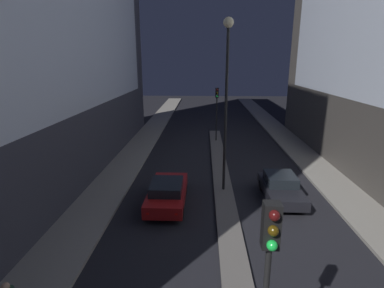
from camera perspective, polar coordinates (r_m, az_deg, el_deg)
The scene contains 6 objects.
median_strip at distance 18.80m, azimuth 5.91°, elevation -8.18°, with size 1.12×30.20×0.15m.
traffic_light_near at distance 6.33m, azimuth 14.27°, elevation -22.03°, with size 0.32×0.42×5.03m.
traffic_light_mid at distance 28.45m, azimuth 4.75°, elevation 7.87°, with size 0.32×0.42×5.03m.
street_lamp at distance 16.79m, azimuth 6.65°, elevation 12.65°, with size 0.56×0.56×9.68m.
car_left_lane at distance 16.47m, azimuth -4.72°, elevation -9.16°, with size 1.94×4.65×1.45m.
car_right_lane at distance 17.79m, azimuth 16.57°, elevation -7.92°, with size 1.92×4.17×1.42m.
Camera 1 is at (-1.26, -1.07, 7.64)m, focal length 28.00 mm.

